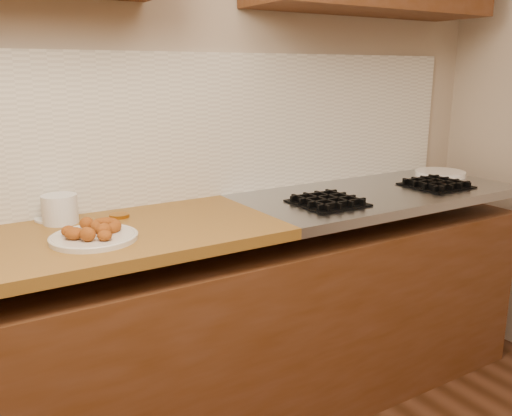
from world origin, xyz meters
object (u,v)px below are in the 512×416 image
object	(u,v)px
donut_plate	(94,238)
plastic_tub	(60,209)
ring_donut	(106,226)
plate_stack	(440,173)

from	to	relation	value
donut_plate	plastic_tub	distance (m)	0.27
ring_donut	plate_stack	xyz separation A→B (m)	(1.77, 0.12, -0.02)
plastic_tub	ring_donut	bearing A→B (deg)	-68.55
ring_donut	plate_stack	size ratio (longest dim) A/B	0.40
ring_donut	plastic_tub	bearing A→B (deg)	111.45
plastic_tub	plate_stack	bearing A→B (deg)	-3.44
plate_stack	plastic_tub	bearing A→B (deg)	176.56
plastic_tub	plate_stack	world-z (taller)	plastic_tub
donut_plate	ring_donut	size ratio (longest dim) A/B	2.77
ring_donut	plate_stack	distance (m)	1.78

